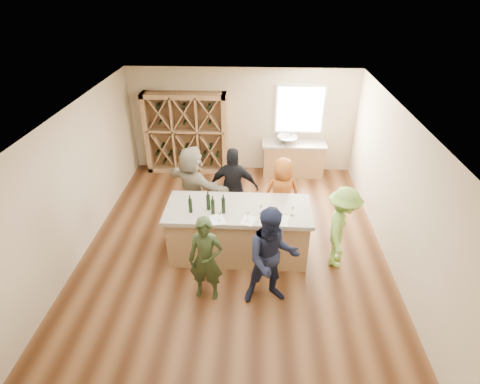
{
  "coord_description": "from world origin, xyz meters",
  "views": [
    {
      "loc": [
        0.41,
        -6.07,
        4.91
      ],
      "look_at": [
        0.1,
        0.2,
        1.15
      ],
      "focal_mm": 28.0,
      "sensor_mm": 36.0,
      "label": 1
    }
  ],
  "objects_px": {
    "tasting_counter_base": "(238,233)",
    "wine_bottle_a": "(190,206)",
    "sink": "(287,140)",
    "wine_bottle_e": "(223,206)",
    "person_far_left": "(193,186)",
    "person_far_right": "(282,194)",
    "person_near_right": "(272,258)",
    "person_far_mid": "(234,188)",
    "wine_rack": "(186,134)",
    "person_near_left": "(206,260)",
    "wine_bottle_d": "(213,207)",
    "wine_bottle_c": "(208,202)",
    "person_server": "(341,228)"
  },
  "relations": [
    {
      "from": "wine_bottle_c",
      "to": "person_server",
      "type": "xyz_separation_m",
      "value": [
        2.45,
        -0.11,
        -0.41
      ]
    },
    {
      "from": "person_near_left",
      "to": "wine_rack",
      "type": "bearing_deg",
      "value": 108.96
    },
    {
      "from": "sink",
      "to": "wine_bottle_c",
      "type": "height_order",
      "value": "wine_bottle_c"
    },
    {
      "from": "wine_bottle_a",
      "to": "tasting_counter_base",
      "type": "bearing_deg",
      "value": 12.32
    },
    {
      "from": "wine_bottle_a",
      "to": "person_far_right",
      "type": "distance_m",
      "value": 2.14
    },
    {
      "from": "person_far_right",
      "to": "person_far_mid",
      "type": "bearing_deg",
      "value": -11.74
    },
    {
      "from": "wine_bottle_a",
      "to": "person_server",
      "type": "relative_size",
      "value": 0.17
    },
    {
      "from": "wine_bottle_d",
      "to": "person_server",
      "type": "bearing_deg",
      "value": 0.48
    },
    {
      "from": "wine_bottle_a",
      "to": "person_far_left",
      "type": "xyz_separation_m",
      "value": [
        -0.17,
        1.25,
        -0.31
      ]
    },
    {
      "from": "wine_bottle_c",
      "to": "wine_bottle_e",
      "type": "relative_size",
      "value": 1.01
    },
    {
      "from": "wine_rack",
      "to": "tasting_counter_base",
      "type": "xyz_separation_m",
      "value": [
        1.59,
        -3.52,
        -0.6
      ]
    },
    {
      "from": "person_near_right",
      "to": "tasting_counter_base",
      "type": "bearing_deg",
      "value": 108.21
    },
    {
      "from": "wine_rack",
      "to": "person_far_left",
      "type": "bearing_deg",
      "value": -77.24
    },
    {
      "from": "wine_bottle_e",
      "to": "person_far_left",
      "type": "height_order",
      "value": "person_far_left"
    },
    {
      "from": "tasting_counter_base",
      "to": "person_far_left",
      "type": "bearing_deg",
      "value": 134.14
    },
    {
      "from": "person_far_right",
      "to": "person_far_left",
      "type": "xyz_separation_m",
      "value": [
        -1.9,
        0.06,
        0.1
      ]
    },
    {
      "from": "wine_bottle_d",
      "to": "person_near_right",
      "type": "distance_m",
      "value": 1.47
    },
    {
      "from": "person_far_left",
      "to": "person_near_right",
      "type": "bearing_deg",
      "value": 159.74
    },
    {
      "from": "person_far_mid",
      "to": "person_near_right",
      "type": "bearing_deg",
      "value": 111.67
    },
    {
      "from": "tasting_counter_base",
      "to": "person_near_right",
      "type": "height_order",
      "value": "person_near_right"
    },
    {
      "from": "wine_bottle_d",
      "to": "person_near_left",
      "type": "height_order",
      "value": "person_near_left"
    },
    {
      "from": "person_far_right",
      "to": "person_near_right",
      "type": "bearing_deg",
      "value": 73.95
    },
    {
      "from": "sink",
      "to": "wine_bottle_e",
      "type": "distance_m",
      "value": 3.88
    },
    {
      "from": "person_server",
      "to": "person_far_mid",
      "type": "height_order",
      "value": "person_far_mid"
    },
    {
      "from": "wine_bottle_d",
      "to": "person_far_mid",
      "type": "bearing_deg",
      "value": 76.97
    },
    {
      "from": "person_server",
      "to": "person_far_mid",
      "type": "xyz_separation_m",
      "value": [
        -2.06,
        1.25,
        0.07
      ]
    },
    {
      "from": "person_near_left",
      "to": "person_far_mid",
      "type": "bearing_deg",
      "value": 87.27
    },
    {
      "from": "tasting_counter_base",
      "to": "wine_bottle_c",
      "type": "distance_m",
      "value": 0.92
    },
    {
      "from": "sink",
      "to": "wine_bottle_e",
      "type": "bearing_deg",
      "value": -110.66
    },
    {
      "from": "wine_bottle_a",
      "to": "person_near_left",
      "type": "distance_m",
      "value": 1.12
    },
    {
      "from": "wine_bottle_e",
      "to": "person_far_left",
      "type": "xyz_separation_m",
      "value": [
        -0.77,
        1.24,
        -0.33
      ]
    },
    {
      "from": "sink",
      "to": "person_near_left",
      "type": "relative_size",
      "value": 0.34
    },
    {
      "from": "person_near_left",
      "to": "person_far_right",
      "type": "relative_size",
      "value": 0.99
    },
    {
      "from": "wine_bottle_a",
      "to": "wine_bottle_d",
      "type": "bearing_deg",
      "value": -3.64
    },
    {
      "from": "wine_bottle_a",
      "to": "person_far_left",
      "type": "relative_size",
      "value": 0.15
    },
    {
      "from": "wine_bottle_a",
      "to": "person_far_mid",
      "type": "relative_size",
      "value": 0.15
    },
    {
      "from": "person_near_right",
      "to": "person_near_left",
      "type": "bearing_deg",
      "value": 169.28
    },
    {
      "from": "person_far_left",
      "to": "person_far_mid",
      "type": "bearing_deg",
      "value": -147.27
    },
    {
      "from": "person_near_left",
      "to": "person_far_right",
      "type": "distance_m",
      "value": 2.54
    },
    {
      "from": "wine_bottle_a",
      "to": "person_server",
      "type": "distance_m",
      "value": 2.79
    },
    {
      "from": "tasting_counter_base",
      "to": "wine_bottle_a",
      "type": "height_order",
      "value": "wine_bottle_a"
    },
    {
      "from": "tasting_counter_base",
      "to": "wine_bottle_c",
      "type": "xyz_separation_m",
      "value": [
        -0.55,
        -0.08,
        0.73
      ]
    },
    {
      "from": "sink",
      "to": "person_far_right",
      "type": "height_order",
      "value": "person_far_right"
    },
    {
      "from": "wine_bottle_d",
      "to": "person_far_left",
      "type": "xyz_separation_m",
      "value": [
        -0.59,
        1.28,
        -0.32
      ]
    },
    {
      "from": "person_far_mid",
      "to": "person_far_right",
      "type": "height_order",
      "value": "person_far_mid"
    },
    {
      "from": "wine_rack",
      "to": "person_far_mid",
      "type": "height_order",
      "value": "wine_rack"
    },
    {
      "from": "person_near_left",
      "to": "person_far_left",
      "type": "distance_m",
      "value": 2.29
    },
    {
      "from": "wine_rack",
      "to": "wine_bottle_d",
      "type": "relative_size",
      "value": 7.62
    },
    {
      "from": "tasting_counter_base",
      "to": "person_far_right",
      "type": "height_order",
      "value": "person_far_right"
    },
    {
      "from": "wine_bottle_a",
      "to": "person_near_right",
      "type": "relative_size",
      "value": 0.15
    }
  ]
}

